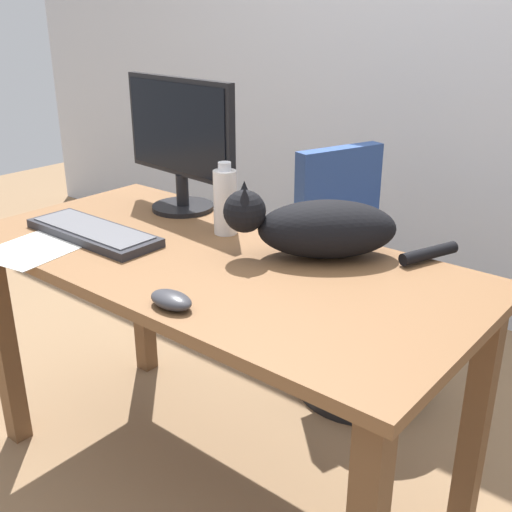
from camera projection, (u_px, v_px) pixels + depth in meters
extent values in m
plane|color=#846647|center=(218.00, 477.00, 1.90)|extent=(8.00, 8.00, 0.00)
cube|color=silver|center=(467.00, 21.00, 2.52)|extent=(6.00, 0.04, 2.60)
cube|color=brown|center=(212.00, 260.00, 1.63)|extent=(1.42, 0.69, 0.03)
cube|color=brown|center=(4.00, 344.00, 1.95)|extent=(0.06, 0.06, 0.71)
cube|color=brown|center=(142.00, 287.00, 2.35)|extent=(0.06, 0.06, 0.71)
cube|color=brown|center=(476.00, 422.00, 1.58)|extent=(0.06, 0.06, 0.71)
cylinder|color=black|center=(360.00, 383.00, 2.34)|extent=(0.48, 0.48, 0.04)
cylinder|color=black|center=(364.00, 338.00, 2.26)|extent=(0.06, 0.06, 0.43)
cylinder|color=navy|center=(368.00, 277.00, 2.17)|extent=(0.44, 0.44, 0.06)
cube|color=navy|center=(338.00, 202.00, 2.23)|extent=(0.17, 0.35, 0.40)
cylinder|color=black|center=(183.00, 207.00, 1.99)|extent=(0.20, 0.20, 0.01)
cylinder|color=black|center=(182.00, 190.00, 1.97)|extent=(0.04, 0.04, 0.10)
cube|color=black|center=(179.00, 127.00, 1.89)|extent=(0.48, 0.07, 0.30)
cube|color=black|center=(176.00, 128.00, 1.88)|extent=(0.45, 0.05, 0.27)
cube|color=#232328|center=(93.00, 233.00, 1.75)|extent=(0.44, 0.15, 0.02)
cube|color=#515156|center=(93.00, 228.00, 1.74)|extent=(0.40, 0.12, 0.00)
ellipsoid|color=black|center=(327.00, 229.00, 1.59)|extent=(0.39, 0.37, 0.15)
sphere|color=black|center=(245.00, 211.00, 1.56)|extent=(0.11, 0.11, 0.11)
cone|color=black|center=(245.00, 196.00, 1.52)|extent=(0.04, 0.04, 0.04)
cone|color=black|center=(244.00, 189.00, 1.57)|extent=(0.04, 0.04, 0.04)
cylinder|color=black|center=(429.00, 253.00, 1.58)|extent=(0.09, 0.18, 0.03)
ellipsoid|color=#333338|center=(171.00, 300.00, 1.33)|extent=(0.11, 0.06, 0.04)
cube|color=white|center=(41.00, 246.00, 1.68)|extent=(0.25, 0.32, 0.00)
cylinder|color=silver|center=(225.00, 202.00, 1.75)|extent=(0.07, 0.07, 0.18)
cylinder|color=silver|center=(225.00, 166.00, 1.71)|extent=(0.04, 0.04, 0.02)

